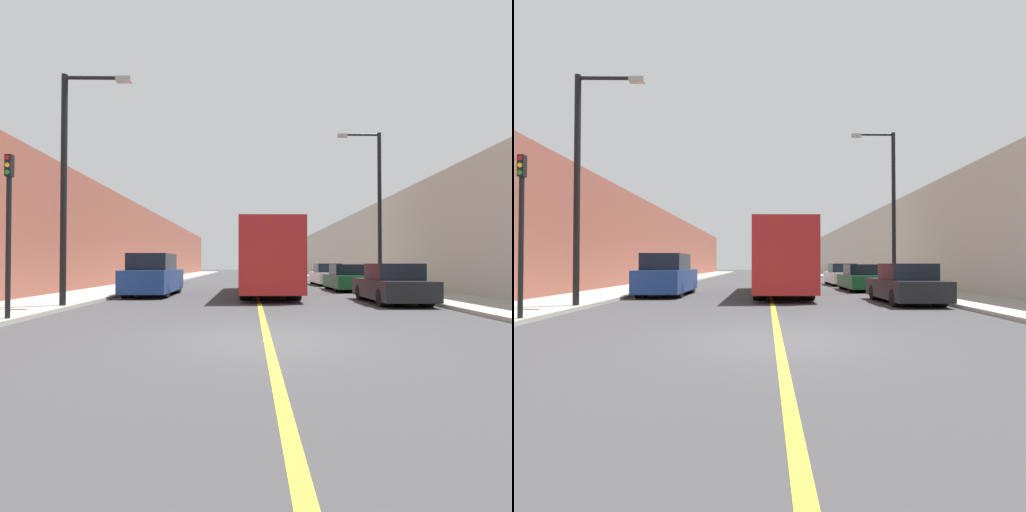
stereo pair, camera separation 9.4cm
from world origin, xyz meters
The scene contains 14 objects.
ground_plane centered at (0.00, 0.00, 0.00)m, with size 200.00×200.00×0.00m, color #38383A.
sidewalk_left centered at (-7.77, 30.00, 0.06)m, with size 3.23×72.00×0.13m, color #9E998E.
sidewalk_right centered at (7.77, 30.00, 0.06)m, with size 3.23×72.00×0.13m, color #9E998E.
building_row_left centered at (-11.38, 30.00, 3.17)m, with size 4.00×72.00×6.33m, color brown.
building_row_right centered at (11.38, 30.00, 3.11)m, with size 4.00×72.00×6.21m, color #B7B2A3.
road_center_line centered at (0.00, 30.00, 0.00)m, with size 0.16×72.00×0.01m, color gold.
bus centered at (0.49, 11.81, 1.76)m, with size 2.51×10.16×3.29m.
parked_suv_left centered at (-4.86, 11.00, 0.90)m, with size 1.98×4.75×1.95m.
car_right_near centered at (5.01, 7.24, 0.67)m, with size 1.87×4.31×1.49m.
car_right_mid centered at (5.00, 14.30, 0.66)m, with size 1.85×4.31×1.46m.
car_right_far centered at (5.03, 20.07, 0.68)m, with size 1.84×4.64×1.51m.
street_lamp_left centered at (-6.27, 5.38, 4.41)m, with size 2.29×0.24×7.59m.
street_lamp_right centered at (6.28, 13.03, 4.75)m, with size 2.29×0.24×8.25m.
traffic_light centered at (-6.35, 2.27, 2.35)m, with size 0.16×0.18×4.08m.
Camera 1 is at (-0.34, -7.72, 1.47)m, focal length 28.00 mm.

